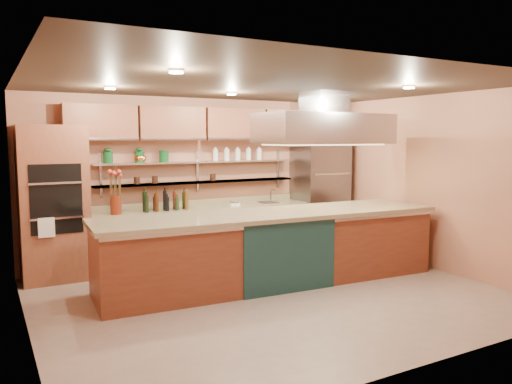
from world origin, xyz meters
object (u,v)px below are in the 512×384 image
refrigerator (320,193)px  flower_vase (116,205)px  kitchen_scale (234,203)px  green_canister (164,156)px  copper_kettle (141,158)px  island (272,248)px

refrigerator → flower_vase: refrigerator is taller
kitchen_scale → green_canister: (-1.19, 0.22, 0.83)m
refrigerator → kitchen_scale: 1.85m
copper_kettle → green_canister: green_canister is taller
flower_vase → copper_kettle: copper_kettle is taller
kitchen_scale → refrigerator: bearing=9.4°
copper_kettle → green_canister: bearing=0.0°
refrigerator → island: bearing=-141.3°
green_canister → refrigerator: bearing=-4.3°
island → green_canister: green_canister is taller
kitchen_scale → copper_kettle: copper_kettle is taller
refrigerator → flower_vase: (-3.90, 0.01, 0.03)m
copper_kettle → island: bearing=-53.8°
refrigerator → green_canister: size_ratio=11.10×
refrigerator → kitchen_scale: size_ratio=11.99×
refrigerator → kitchen_scale: refrigerator is taller
flower_vase → kitchen_scale: flower_vase is taller
flower_vase → green_canister: bearing=14.2°
flower_vase → copper_kettle: size_ratio=1.78×
flower_vase → copper_kettle: 0.88m
kitchen_scale → copper_kettle: (-1.58, 0.22, 0.80)m
kitchen_scale → copper_kettle: size_ratio=1.05×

